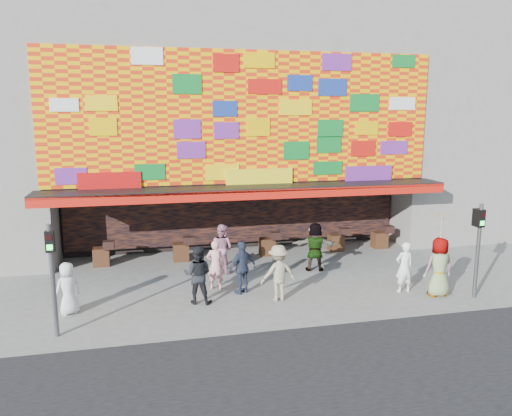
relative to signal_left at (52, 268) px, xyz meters
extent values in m
plane|color=slate|center=(6.20, 1.50, -1.86)|extent=(90.00, 90.00, 0.00)
cube|color=black|center=(6.20, -5.00, -1.85)|extent=(30.00, 8.00, 0.02)
cube|color=gray|center=(6.20, 9.50, 4.64)|extent=(15.00, 8.00, 7.00)
cube|color=black|center=(6.20, 10.50, -0.36)|extent=(15.00, 6.00, 3.00)
cube|color=gray|center=(-1.10, 6.50, -0.36)|extent=(0.40, 2.00, 3.00)
cube|color=gray|center=(13.50, 6.50, -0.36)|extent=(0.40, 2.00, 3.00)
cube|color=black|center=(6.20, 4.90, 1.14)|extent=(15.20, 1.60, 0.12)
cube|color=red|center=(6.20, 4.12, 0.99)|extent=(15.20, 0.04, 0.35)
cube|color=#FFB300|center=(6.20, 5.46, 3.69)|extent=(14.80, 0.08, 4.90)
cube|color=black|center=(6.20, 7.35, -0.31)|extent=(14.00, 0.25, 2.50)
cube|color=gray|center=(19.20, 9.50, 4.14)|extent=(11.00, 8.00, 12.00)
cylinder|color=#59595B|center=(0.00, 0.00, -0.36)|extent=(0.12, 0.12, 3.00)
cube|color=black|center=(0.00, 0.00, 0.69)|extent=(0.22, 0.18, 0.55)
cube|color=black|center=(0.00, -0.09, 0.82)|extent=(0.14, 0.02, 0.14)
cube|color=#19E533|center=(0.00, -0.09, 0.56)|extent=(0.14, 0.02, 0.14)
cylinder|color=#59595B|center=(12.40, 0.00, -0.36)|extent=(0.12, 0.12, 3.00)
cube|color=black|center=(12.40, 0.00, 0.69)|extent=(0.22, 0.18, 0.55)
cube|color=black|center=(12.40, -0.09, 0.82)|extent=(0.14, 0.02, 0.14)
cube|color=#19E533|center=(12.40, -0.09, 0.56)|extent=(0.14, 0.02, 0.14)
imported|color=silver|center=(0.12, 1.49, -1.09)|extent=(0.90, 0.81, 1.54)
imported|color=pink|center=(4.56, 2.59, -1.03)|extent=(0.70, 0.57, 1.66)
imported|color=black|center=(3.86, 1.52, -0.96)|extent=(1.04, 0.92, 1.80)
imported|color=#9C9171|center=(6.31, 1.18, -0.98)|extent=(1.21, 0.80, 1.76)
imported|color=#2B354C|center=(5.34, 2.02, -1.00)|extent=(1.09, 0.83, 1.72)
imported|color=gray|center=(8.42, 3.74, -0.95)|extent=(1.76, 1.00, 1.81)
imported|color=gray|center=(11.35, 0.39, -0.91)|extent=(0.94, 0.62, 1.90)
imported|color=white|center=(10.48, 0.97, -1.03)|extent=(0.61, 0.41, 1.66)
imported|color=#C07C96|center=(5.05, 4.32, -0.96)|extent=(1.10, 1.08, 1.79)
imported|color=#FDE49F|center=(11.35, 0.39, 0.35)|extent=(1.46, 1.48, 1.02)
cylinder|color=#4C3326|center=(11.35, 0.39, -0.61)|extent=(0.02, 0.02, 1.00)
camera|label=1|loc=(2.33, -13.01, 3.87)|focal=35.00mm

